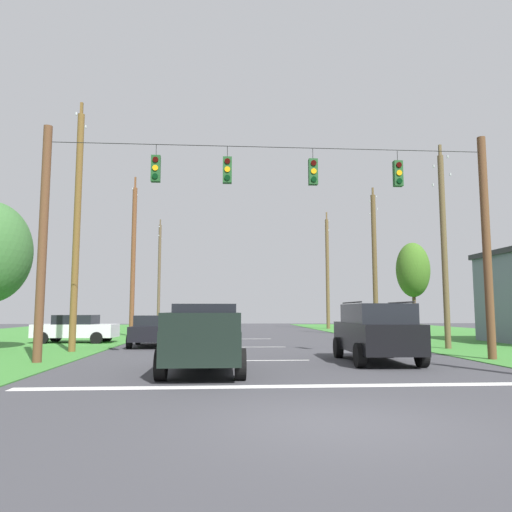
{
  "coord_description": "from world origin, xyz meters",
  "views": [
    {
      "loc": [
        -1.91,
        -7.82,
        1.75
      ],
      "look_at": [
        -0.79,
        7.71,
        3.48
      ],
      "focal_mm": 34.61,
      "sensor_mm": 36.0,
      "label": 1
    }
  ],
  "objects_px": {
    "distant_car_crossing_white": "(76,328)",
    "utility_pole_mid_right": "(444,244)",
    "overhead_signal_span": "(272,231)",
    "suv_black": "(376,331)",
    "utility_pole_far_left": "(77,227)",
    "utility_pole_far_right": "(375,262)",
    "tree_roadside_far_right": "(413,270)",
    "utility_pole_distant_left": "(159,273)",
    "pickup_truck": "(204,338)",
    "distant_car_oncoming": "(153,330)",
    "utility_pole_distant_right": "(133,259)",
    "utility_pole_near_left": "(327,271)"
  },
  "relations": [
    {
      "from": "utility_pole_distant_left",
      "to": "overhead_signal_span",
      "type": "bearing_deg",
      "value": -75.83
    },
    {
      "from": "distant_car_crossing_white",
      "to": "utility_pole_far_right",
      "type": "distance_m",
      "value": 20.03
    },
    {
      "from": "pickup_truck",
      "to": "tree_roadside_far_right",
      "type": "relative_size",
      "value": 0.81
    },
    {
      "from": "overhead_signal_span",
      "to": "utility_pole_mid_right",
      "type": "xyz_separation_m",
      "value": [
        8.6,
        4.94,
        0.28
      ]
    },
    {
      "from": "distant_car_crossing_white",
      "to": "utility_pole_far_right",
      "type": "bearing_deg",
      "value": 17.9
    },
    {
      "from": "suv_black",
      "to": "utility_pole_far_left",
      "type": "distance_m",
      "value": 13.31
    },
    {
      "from": "distant_car_crossing_white",
      "to": "utility_pole_mid_right",
      "type": "distance_m",
      "value": 19.5
    },
    {
      "from": "overhead_signal_span",
      "to": "distant_car_crossing_white",
      "type": "relative_size",
      "value": 3.66
    },
    {
      "from": "utility_pole_distant_right",
      "to": "utility_pole_far_right",
      "type": "bearing_deg",
      "value": -2.22
    },
    {
      "from": "suv_black",
      "to": "tree_roadside_far_right",
      "type": "height_order",
      "value": "tree_roadside_far_right"
    },
    {
      "from": "utility_pole_far_right",
      "to": "utility_pole_distant_right",
      "type": "relative_size",
      "value": 0.94
    },
    {
      "from": "utility_pole_far_left",
      "to": "utility_pole_distant_left",
      "type": "distance_m",
      "value": 26.19
    },
    {
      "from": "distant_car_oncoming",
      "to": "overhead_signal_span",
      "type": "bearing_deg",
      "value": -56.14
    },
    {
      "from": "distant_car_oncoming",
      "to": "tree_roadside_far_right",
      "type": "relative_size",
      "value": 0.65
    },
    {
      "from": "suv_black",
      "to": "tree_roadside_far_right",
      "type": "xyz_separation_m",
      "value": [
        8.62,
        18.05,
        3.62
      ]
    },
    {
      "from": "suv_black",
      "to": "tree_roadside_far_right",
      "type": "bearing_deg",
      "value": 64.48
    },
    {
      "from": "pickup_truck",
      "to": "suv_black",
      "type": "xyz_separation_m",
      "value": [
        5.8,
        2.09,
        0.09
      ]
    },
    {
      "from": "tree_roadside_far_right",
      "to": "distant_car_oncoming",
      "type": "bearing_deg",
      "value": -150.13
    },
    {
      "from": "utility_pole_mid_right",
      "to": "utility_pole_near_left",
      "type": "relative_size",
      "value": 0.84
    },
    {
      "from": "utility_pole_mid_right",
      "to": "tree_roadside_far_right",
      "type": "height_order",
      "value": "utility_pole_mid_right"
    },
    {
      "from": "distant_car_oncoming",
      "to": "utility_pole_mid_right",
      "type": "relative_size",
      "value": 0.45
    },
    {
      "from": "utility_pole_far_left",
      "to": "utility_pole_distant_right",
      "type": "xyz_separation_m",
      "value": [
        0.22,
        12.69,
        -0.07
      ]
    },
    {
      "from": "pickup_truck",
      "to": "utility_pole_distant_left",
      "type": "relative_size",
      "value": 0.51
    },
    {
      "from": "tree_roadside_far_right",
      "to": "suv_black",
      "type": "bearing_deg",
      "value": -115.52
    },
    {
      "from": "distant_car_crossing_white",
      "to": "utility_pole_distant_left",
      "type": "height_order",
      "value": "utility_pole_distant_left"
    },
    {
      "from": "suv_black",
      "to": "utility_pole_distant_left",
      "type": "xyz_separation_m",
      "value": [
        -11.24,
        31.08,
        4.29
      ]
    },
    {
      "from": "suv_black",
      "to": "utility_pole_distant_left",
      "type": "bearing_deg",
      "value": 109.89
    },
    {
      "from": "distant_car_oncoming",
      "to": "utility_pole_near_left",
      "type": "bearing_deg",
      "value": 58.48
    },
    {
      "from": "suv_black",
      "to": "utility_pole_near_left",
      "type": "bearing_deg",
      "value": 80.6
    },
    {
      "from": "distant_car_crossing_white",
      "to": "utility_pole_mid_right",
      "type": "bearing_deg",
      "value": -16.81
    },
    {
      "from": "distant_car_oncoming",
      "to": "utility_pole_distant_right",
      "type": "distance_m",
      "value": 10.83
    },
    {
      "from": "pickup_truck",
      "to": "distant_car_oncoming",
      "type": "bearing_deg",
      "value": 105.6
    },
    {
      "from": "utility_pole_far_right",
      "to": "utility_pole_distant_left",
      "type": "xyz_separation_m",
      "value": [
        -16.67,
        14.15,
        0.17
      ]
    },
    {
      "from": "utility_pole_near_left",
      "to": "utility_pole_far_left",
      "type": "distance_m",
      "value": 30.51
    },
    {
      "from": "utility_pole_near_left",
      "to": "utility_pole_distant_right",
      "type": "bearing_deg",
      "value": -141.86
    },
    {
      "from": "distant_car_oncoming",
      "to": "utility_pole_distant_left",
      "type": "xyz_separation_m",
      "value": [
        -2.59,
        22.95,
        4.56
      ]
    },
    {
      "from": "pickup_truck",
      "to": "overhead_signal_span",
      "type": "bearing_deg",
      "value": 48.16
    },
    {
      "from": "overhead_signal_span",
      "to": "pickup_truck",
      "type": "distance_m",
      "value": 4.99
    },
    {
      "from": "distant_car_crossing_white",
      "to": "overhead_signal_span",
      "type": "bearing_deg",
      "value": -47.27
    },
    {
      "from": "distant_car_crossing_white",
      "to": "utility_pole_near_left",
      "type": "bearing_deg",
      "value": 47.03
    },
    {
      "from": "utility_pole_far_right",
      "to": "utility_pole_far_left",
      "type": "xyz_separation_m",
      "value": [
        -17.03,
        -12.03,
        0.2
      ]
    },
    {
      "from": "pickup_truck",
      "to": "tree_roadside_far_right",
      "type": "bearing_deg",
      "value": 54.39
    },
    {
      "from": "utility_pole_mid_right",
      "to": "pickup_truck",
      "type": "bearing_deg",
      "value": -145.46
    },
    {
      "from": "distant_car_crossing_white",
      "to": "utility_pole_distant_right",
      "type": "xyz_separation_m",
      "value": [
        1.8,
        6.66,
        4.53
      ]
    },
    {
      "from": "pickup_truck",
      "to": "tree_roadside_far_right",
      "type": "height_order",
      "value": "tree_roadside_far_right"
    },
    {
      "from": "utility_pole_distant_left",
      "to": "distant_car_crossing_white",
      "type": "bearing_deg",
      "value": -95.46
    },
    {
      "from": "distant_car_crossing_white",
      "to": "utility_pole_far_right",
      "type": "height_order",
      "value": "utility_pole_far_right"
    },
    {
      "from": "pickup_truck",
      "to": "utility_pole_mid_right",
      "type": "bearing_deg",
      "value": 34.54
    },
    {
      "from": "distant_car_oncoming",
      "to": "tree_roadside_far_right",
      "type": "height_order",
      "value": "tree_roadside_far_right"
    },
    {
      "from": "tree_roadside_far_right",
      "to": "overhead_signal_span",
      "type": "bearing_deg",
      "value": -124.61
    }
  ]
}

